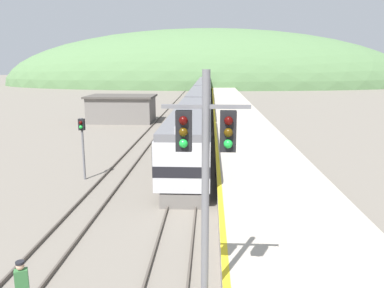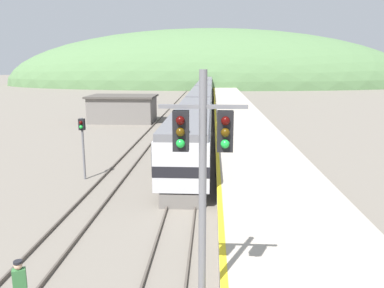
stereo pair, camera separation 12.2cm
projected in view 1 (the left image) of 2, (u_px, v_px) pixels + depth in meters
track_main at (203, 101)px, 73.19m from camera, size 1.52×180.00×0.16m
track_siding at (179, 101)px, 73.42m from camera, size 1.52×180.00×0.16m
platform at (235, 113)px, 53.34m from camera, size 6.25×140.00×0.94m
distant_hills at (207, 85)px, 134.13m from camera, size 144.41×64.99×38.69m
station_shed at (122, 109)px, 47.61m from camera, size 8.42×5.58×3.37m
express_train_lead_car at (192, 133)px, 28.58m from camera, size 2.93×20.97×4.24m
carriage_second at (200, 103)px, 50.02m from camera, size 2.92×20.70×3.88m
carriage_third at (203, 92)px, 71.10m from camera, size 2.92×20.70×3.88m
carriage_fourth at (205, 85)px, 92.17m from camera, size 2.92×20.70×3.88m
carriage_fifth at (206, 81)px, 113.25m from camera, size 2.92×20.70×3.88m
signal_mast_main at (206, 168)px, 9.49m from camera, size 2.20×0.42×7.12m
signal_post_siding at (82, 136)px, 23.41m from camera, size 0.36×0.42×3.97m
track_worker at (22, 286)px, 10.73m from camera, size 0.42×0.35×1.78m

